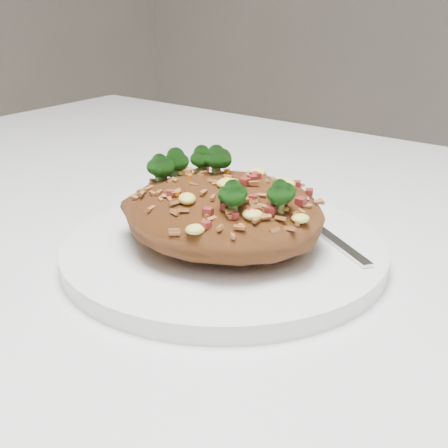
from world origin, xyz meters
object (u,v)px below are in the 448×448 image
Objects in this scene: fried_rice at (223,203)px; fork at (319,229)px; plate at (224,250)px; dining_table at (262,341)px.

fork is at bearing 53.14° from fried_rice.
fork is at bearing 53.58° from plate.
plate is 0.04m from fried_rice.
dining_table is at bearing 74.35° from plate.
plate reaches higher than dining_table.
plate is at bearing -6.31° from fried_rice.
fried_rice is (-0.01, -0.04, 0.14)m from dining_table.
fried_rice is 1.10× the size of fork.
fork reaches higher than plate.
dining_table is at bearing -113.96° from fork.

